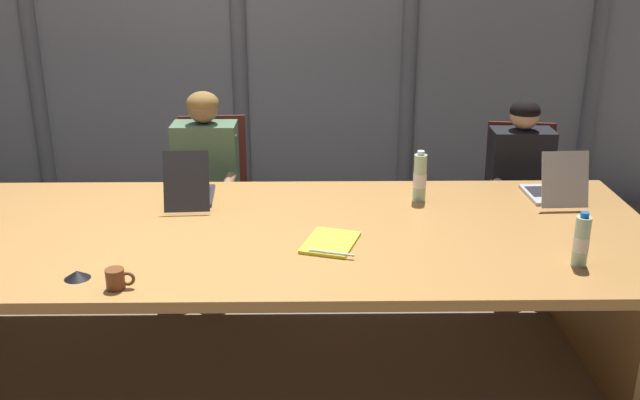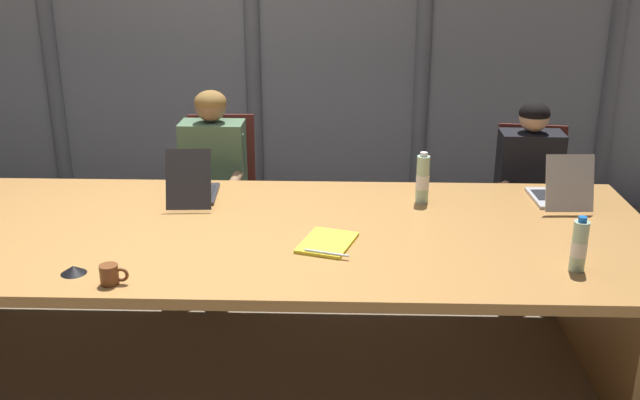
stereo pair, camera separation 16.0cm
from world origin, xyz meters
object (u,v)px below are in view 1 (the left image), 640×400
at_px(person_center, 522,182).
at_px(conference_mic_left_side, 77,275).
at_px(office_chair_center, 518,216).
at_px(water_bottle_secondary, 581,241).
at_px(coffee_mug_far, 116,279).
at_px(person_left_mid, 205,177).
at_px(spiral_notepad, 331,243).
at_px(water_bottle_primary, 420,178).
at_px(office_chair_left_mid, 215,215).
at_px(laptop_left_mid, 190,191).
at_px(laptop_center, 554,190).

height_order(person_center, conference_mic_left_side, person_center).
relative_size(office_chair_center, water_bottle_secondary, 3.80).
bearing_deg(coffee_mug_far, conference_mic_left_side, 153.81).
distance_m(person_left_mid, spiral_notepad, 1.38).
xyz_separation_m(person_center, water_bottle_primary, (-0.73, -0.57, 0.22)).
relative_size(office_chair_left_mid, water_bottle_secondary, 4.00).
xyz_separation_m(laptop_left_mid, spiral_notepad, (0.74, -0.58, -0.05)).
relative_size(coffee_mug_far, spiral_notepad, 0.34).
height_order(laptop_center, office_chair_left_mid, laptop_center).
distance_m(water_bottle_secondary, conference_mic_left_side, 2.15).
distance_m(water_bottle_primary, spiral_notepad, 0.78).
height_order(office_chair_left_mid, person_left_mid, person_left_mid).
distance_m(person_left_mid, coffee_mug_far, 1.60).
distance_m(laptop_center, coffee_mug_far, 2.34).
bearing_deg(water_bottle_primary, conference_mic_left_side, -149.33).
height_order(coffee_mug_far, spiral_notepad, coffee_mug_far).
xyz_separation_m(office_chair_left_mid, spiral_notepad, (0.72, -1.32, 0.37)).
relative_size(laptop_left_mid, conference_mic_left_side, 4.13).
distance_m(laptop_center, water_bottle_secondary, 0.84).
distance_m(person_left_mid, water_bottle_secondary, 2.30).
xyz_separation_m(office_chair_center, water_bottle_secondary, (-0.19, -1.55, 0.49)).
distance_m(water_bottle_primary, coffee_mug_far, 1.72).
bearing_deg(office_chair_left_mid, water_bottle_secondary, 44.77).
height_order(laptop_left_mid, office_chair_left_mid, laptop_left_mid).
bearing_deg(coffee_mug_far, laptop_center, 25.89).
distance_m(laptop_center, office_chair_center, 0.85).
relative_size(person_left_mid, conference_mic_left_side, 10.87).
relative_size(laptop_left_mid, office_chair_center, 0.49).
relative_size(laptop_left_mid, person_left_mid, 0.38).
bearing_deg(person_left_mid, person_center, 90.53).
xyz_separation_m(office_chair_center, person_left_mid, (-2.01, -0.15, 0.33)).
height_order(water_bottle_primary, conference_mic_left_side, water_bottle_primary).
xyz_separation_m(conference_mic_left_side, spiral_notepad, (1.07, 0.34, -0.01)).
bearing_deg(laptop_center, coffee_mug_far, 113.60).
height_order(conference_mic_left_side, spiral_notepad, conference_mic_left_side).
xyz_separation_m(laptop_center, spiral_notepad, (-1.22, -0.59, -0.05)).
bearing_deg(conference_mic_left_side, spiral_notepad, 17.63).
distance_m(laptop_left_mid, office_chair_left_mid, 0.85).
distance_m(office_chair_left_mid, conference_mic_left_side, 1.74).
bearing_deg(water_bottle_primary, water_bottle_secondary, -54.81).
height_order(person_left_mid, water_bottle_primary, person_left_mid).
bearing_deg(water_bottle_primary, laptop_center, -0.02).
relative_size(office_chair_center, coffee_mug_far, 7.78).
bearing_deg(spiral_notepad, water_bottle_primary, 67.53).
height_order(person_center, spiral_notepad, person_center).
bearing_deg(water_bottle_secondary, conference_mic_left_side, -177.26).
bearing_deg(water_bottle_secondary, office_chair_left_mid, 139.01).
distance_m(person_center, water_bottle_primary, 0.95).
bearing_deg(water_bottle_secondary, person_center, 84.09).
bearing_deg(spiral_notepad, coffee_mug_far, -136.26).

